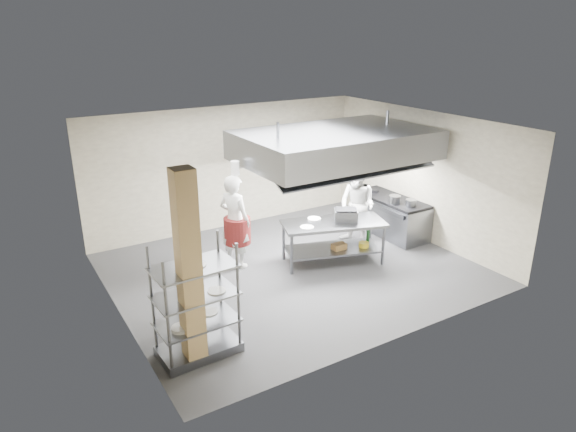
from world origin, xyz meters
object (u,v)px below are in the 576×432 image
cooking_range (390,217)px  griddle (346,215)px  chef_line (357,206)px  island (333,242)px  chef_head (235,221)px  chef_plating (185,280)px  pass_rack (196,301)px  stockpot (395,199)px

cooking_range → griddle: size_ratio=4.19×
cooking_range → chef_line: chef_line is taller
island → cooking_range: bearing=34.1°
griddle → chef_head: bearing=-173.0°
chef_plating → griddle: (3.79, 0.63, 0.20)m
pass_rack → stockpot: pass_rack is taller
chef_plating → griddle: chef_plating is taller
chef_line → stockpot: 0.94m
stockpot → chef_plating: bearing=-170.0°
cooking_range → chef_head: 4.03m
chef_line → chef_head: bearing=-111.7°
pass_rack → chef_head: bearing=51.0°
cooking_range → island: bearing=-163.9°
stockpot → chef_line: bearing=164.9°
chef_head → chef_line: size_ratio=1.06×
island → cooking_range: (2.16, 0.62, -0.04)m
griddle → stockpot: (1.67, 0.33, -0.03)m
pass_rack → stockpot: size_ratio=6.75×
chef_plating → griddle: 3.85m
chef_head → chef_plating: bearing=107.4°
island → cooking_range: size_ratio=1.06×
stockpot → pass_rack: bearing=-161.8°
pass_rack → cooking_range: bearing=18.3°
island → chef_plating: bearing=-150.9°
chef_line → pass_rack: bearing=-79.5°
chef_plating → stockpot: (5.46, 0.96, 0.17)m
island → chef_plating: chef_plating is taller
stockpot → island: bearing=-172.0°
island → pass_rack: pass_rack is taller
chef_line → stockpot: (0.90, -0.24, 0.06)m
chef_line → griddle: bearing=-66.5°
cooking_range → chef_plating: (-5.68, -1.31, 0.40)m
pass_rack → griddle: size_ratio=3.80×
island → chef_head: bearing=171.1°
cooking_range → griddle: 2.09m
island → pass_rack: size_ratio=1.18×
chef_line → stockpot: size_ratio=6.93×
island → chef_line: (1.04, 0.52, 0.47)m
island → griddle: size_ratio=4.46×
cooking_range → chef_line: bearing=-174.6°
cooking_range → stockpot: (-0.22, -0.35, 0.57)m
pass_rack → cooking_range: size_ratio=0.90×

